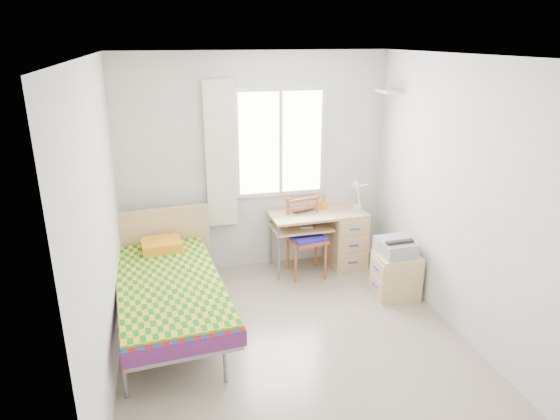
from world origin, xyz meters
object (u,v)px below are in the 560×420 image
at_px(desk, 340,236).
at_px(chair, 306,232).
at_px(printer, 395,247).
at_px(cabinet, 396,275).
at_px(bed, 169,284).

distance_m(desk, chair, 0.51).
relative_size(chair, printer, 2.29).
height_order(desk, cabinet, desk).
xyz_separation_m(desk, printer, (0.30, -0.88, 0.19)).
relative_size(desk, printer, 2.85).
bearing_deg(desk, cabinet, -72.27).
xyz_separation_m(cabinet, printer, (-0.02, 0.02, 0.34)).
bearing_deg(bed, cabinet, -4.80).
bearing_deg(cabinet, chair, 137.60).
bearing_deg(chair, printer, -55.77).
distance_m(cabinet, printer, 0.34).
xyz_separation_m(desk, chair, (-0.48, -0.10, 0.13)).
bearing_deg(chair, bed, -165.10).
relative_size(bed, chair, 2.32).
distance_m(chair, cabinet, 1.16).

